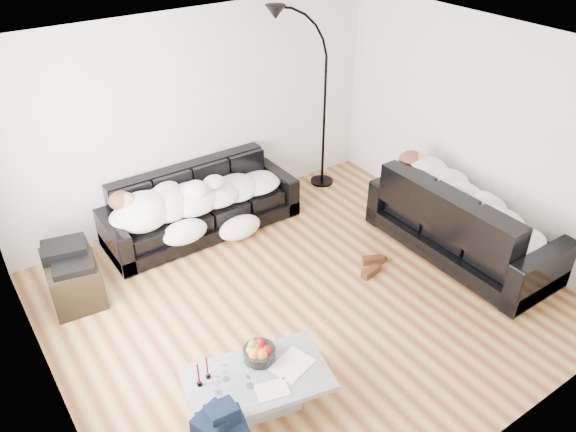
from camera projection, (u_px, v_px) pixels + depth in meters
ground at (304, 299)px, 5.99m from camera, size 5.00×5.00×0.00m
wall_back at (197, 118)px, 6.86m from camera, size 5.00×0.02×2.60m
wall_left at (30, 292)px, 4.10m from camera, size 0.02×4.50×2.60m
wall_right at (480, 132)px, 6.50m from camera, size 0.02×4.50×2.60m
ceiling at (309, 58)px, 4.60m from camera, size 5.00×5.00×0.00m
sofa_back at (201, 203)px, 6.91m from camera, size 2.41×0.83×0.79m
sofa_right at (464, 219)px, 6.49m from camera, size 0.97×2.26×0.91m
sleeper_back at (202, 188)px, 6.76m from camera, size 2.04×0.70×0.41m
sleeper_right at (467, 204)px, 6.38m from camera, size 0.82×1.94×0.47m
teal_cushion at (419, 177)px, 6.80m from camera, size 0.42×0.38×0.20m
coffee_table at (258, 391)px, 4.75m from camera, size 1.32×0.94×0.35m
fruit_bowl at (259, 351)px, 4.78m from camera, size 0.33×0.33×0.17m
wine_glass_a at (226, 372)px, 4.59m from camera, size 0.08×0.08×0.16m
wine_glass_b at (217, 385)px, 4.47m from camera, size 0.08×0.08×0.18m
wine_glass_c at (250, 378)px, 4.52m from camera, size 0.09×0.09×0.19m
candle_left at (198, 375)px, 4.51m from camera, size 0.05×0.05×0.24m
candle_right at (207, 368)px, 4.58m from camera, size 0.05×0.05×0.23m
newspaper_a at (292, 364)px, 4.76m from camera, size 0.40×0.35×0.01m
newspaper_b at (272, 390)px, 4.53m from camera, size 0.30×0.25×0.01m
navy_jacket at (219, 414)px, 4.13m from camera, size 0.41×0.36×0.19m
shoes at (372, 266)px, 6.41m from camera, size 0.43×0.32×0.10m
av_cabinet at (73, 278)px, 5.90m from camera, size 0.57×0.77×0.50m
stereo at (67, 254)px, 5.73m from camera, size 0.50×0.43×0.13m
floor_lamp at (325, 109)px, 7.57m from camera, size 0.88×0.57×2.26m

